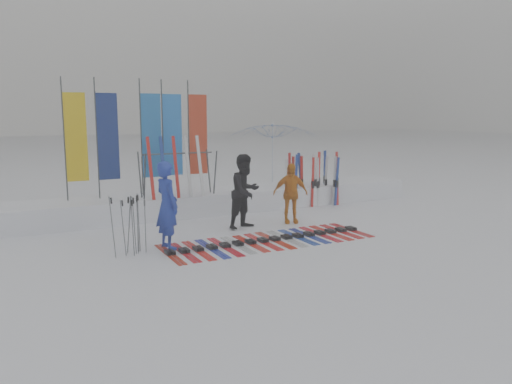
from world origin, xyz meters
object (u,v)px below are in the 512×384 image
ski_row (268,240)px  ski_rack (178,168)px  person_blue (167,205)px  person_yellow (290,193)px  person_black (245,191)px  tent_canopy (274,159)px

ski_row → ski_rack: bearing=104.9°
person_blue → person_yellow: (3.65, 0.97, -0.15)m
ski_row → person_yellow: bearing=44.7°
ski_rack → person_blue: bearing=-112.9°
ski_row → ski_rack: (-0.93, 3.47, 1.35)m
person_yellow → ski_row: 2.18m
person_blue → person_black: person_blue is taller
person_yellow → ski_rack: ski_rack is taller
ski_rack → ski_row: bearing=-75.1°
person_black → ski_row: 1.71m
person_blue → ski_row: (2.19, -0.48, -0.91)m
person_yellow → tent_canopy: 4.30m
tent_canopy → ski_rack: size_ratio=1.43×
person_black → ski_row: person_black is taller
person_black → ski_rack: bearing=97.8°
person_yellow → ski_row: person_yellow is taller
person_yellow → ski_row: bearing=-117.4°
ski_row → person_black: bearing=84.5°
person_yellow → ski_rack: (-2.38, 2.03, 0.59)m
person_blue → tent_canopy: size_ratio=0.65×
ski_row → ski_rack: ski_rack is taller
person_yellow → tent_canopy: tent_canopy is taller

